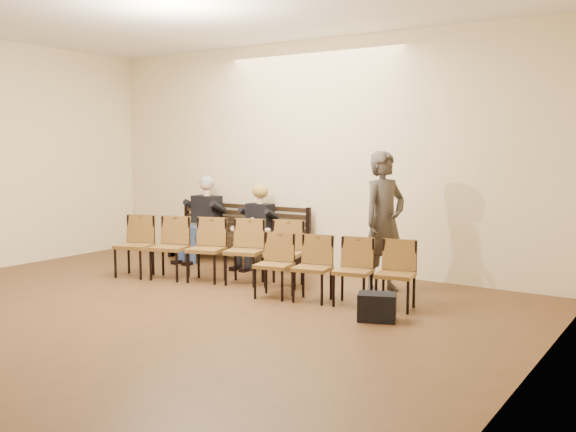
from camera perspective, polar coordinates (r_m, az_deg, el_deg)
name	(u,v)px	position (r m, az deg, el deg)	size (l,w,h in m)	color
ground	(31,351)	(6.53, -21.90, -11.06)	(10.00, 10.00, 0.00)	#54341C
room_walls	(90,80)	(6.75, -17.19, 11.45)	(8.02, 10.01, 3.51)	beige
bench	(236,249)	(10.50, -4.65, -2.91)	(2.60, 0.90, 0.45)	black
seated_man	(203,218)	(10.72, -7.57, -0.18)	(0.58, 0.81, 1.40)	black
seated_woman	(256,229)	(10.05, -2.83, -1.19)	(0.51, 0.71, 1.19)	black
laptop	(198,226)	(10.65, -8.00, -0.88)	(0.36, 0.29, 0.26)	#B8B7BC
water_bottle	(252,233)	(9.80, -3.18, -1.54)	(0.07, 0.07, 0.23)	silver
bag	(377,307)	(7.10, 7.92, -8.01)	(0.41, 0.28, 0.30)	black
passerby	(384,211)	(8.36, 8.55, 0.41)	(0.77, 0.50, 2.10)	#3B3630
chair_row_front	(206,250)	(9.04, -7.29, -3.00)	(2.74, 0.49, 0.89)	brown
chair_row_back	(332,270)	(7.76, 3.96, -4.82)	(1.97, 0.44, 0.81)	brown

